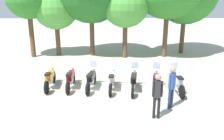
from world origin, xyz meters
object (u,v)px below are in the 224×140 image
motorcycle_3 (112,80)px  person_0 (172,84)px  motorcycle_2 (91,79)px  motorcycle_5 (156,82)px  tree_3 (126,4)px  motorcycle_4 (134,81)px  motorcycle_6 (177,82)px  motorcycle_1 (71,79)px  motorcycle_0 (50,78)px  tree_1 (56,7)px  person_1 (157,93)px

motorcycle_3 → person_0: (2.39, -2.08, 0.56)m
motorcycle_2 → person_0: 4.13m
motorcycle_5 → tree_3: (-1.03, 6.85, 3.47)m
motorcycle_2 → tree_3: bearing=-10.1°
motorcycle_4 → motorcycle_6: bearing=-84.3°
motorcycle_2 → person_0: size_ratio=1.21×
motorcycle_5 → tree_3: 7.74m
motorcycle_5 → person_0: bearing=-158.0°
motorcycle_1 → motorcycle_3: motorcycle_3 is taller
motorcycle_0 → motorcycle_1: same height
motorcycle_1 → tree_1: tree_1 is taller
motorcycle_3 → motorcycle_4: 1.06m
tree_1 → motorcycle_1: bearing=-74.1°
motorcycle_5 → person_1: person_1 is taller
motorcycle_2 → motorcycle_5: (3.15, -0.42, 0.00)m
motorcycle_6 → person_0: (-0.76, -1.78, 0.56)m
motorcycle_4 → person_1: person_1 is taller
motorcycle_0 → motorcycle_1: bearing=-93.0°
motorcycle_6 → person_1: bearing=148.5°
motorcycle_2 → person_0: (3.44, -2.22, 0.56)m
motorcycle_4 → person_1: 2.86m
tree_3 → motorcycle_4: bearing=-90.2°
tree_3 → motorcycle_3: bearing=-99.3°
motorcycle_3 → person_1: size_ratio=1.22×
motorcycle_2 → person_1: person_1 is taller
motorcycle_6 → motorcycle_5: bearing=87.7°
tree_1 → tree_3: (5.21, -0.83, 0.24)m
motorcycle_3 → motorcycle_6: same height
motorcycle_6 → motorcycle_3: bearing=83.2°
motorcycle_4 → person_1: size_ratio=1.21×
motorcycle_3 → tree_3: size_ratio=0.38×
person_1 → tree_3: tree_3 is taller
person_0 → motorcycle_6: bearing=-59.7°
motorcycle_0 → tree_1: (-0.98, 7.06, 3.24)m
motorcycle_3 → tree_3: 7.51m
motorcycle_2 → motorcycle_6: same height
motorcycle_1 → motorcycle_3: 2.12m
motorcycle_1 → person_1: bearing=-128.7°
motorcycle_0 → motorcycle_4: size_ratio=1.01×
person_0 → motorcycle_2: bearing=20.4°
person_1 → tree_3: 9.93m
motorcycle_2 → motorcycle_5: bearing=-89.5°
motorcycle_4 → tree_1: tree_1 is taller
motorcycle_1 → motorcycle_5: motorcycle_5 is taller
motorcycle_0 → motorcycle_3: size_ratio=1.00×
motorcycle_1 → person_0: bearing=-115.9°
motorcycle_1 → person_1: (3.74, -3.19, 0.56)m
motorcycle_4 → motorcycle_0: bearing=92.7°
motorcycle_2 → tree_1: tree_1 is taller
motorcycle_1 → tree_3: (3.18, 6.29, 3.48)m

